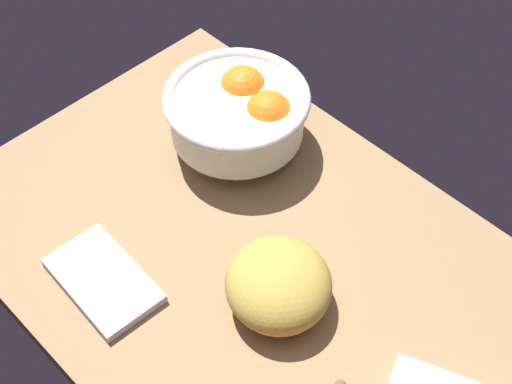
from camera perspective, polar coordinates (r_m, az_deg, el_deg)
ground_plane at (r=97.01cm, az=-0.23°, el=-5.59°), size 80.07×53.37×3.00cm
fruit_bowl at (r=104.19cm, az=-1.25°, el=6.26°), size 20.64×20.64×10.99cm
bread_loaf at (r=88.92cm, az=1.75°, el=-7.16°), size 18.62×18.54×7.83cm
napkin_spare at (r=95.00cm, az=-11.73°, el=-6.71°), size 15.42×9.62×1.33cm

